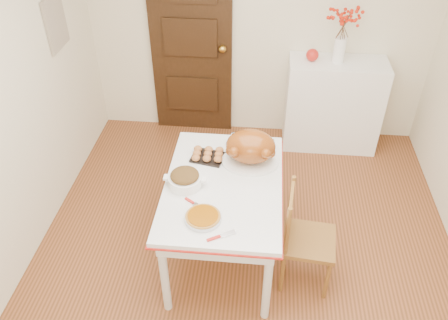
# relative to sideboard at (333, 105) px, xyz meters

# --- Properties ---
(floor) EXTENTS (3.50, 4.00, 0.00)m
(floor) POSITION_rel_sideboard_xyz_m (-0.80, -1.78, -0.49)
(floor) COLOR #593016
(floor) RESTS_ON ground
(wall_back) EXTENTS (3.50, 0.00, 2.50)m
(wall_back) POSITION_rel_sideboard_xyz_m (-0.80, 0.22, 0.76)
(wall_back) COLOR beige
(wall_back) RESTS_ON ground
(door_back) EXTENTS (0.85, 0.06, 2.06)m
(door_back) POSITION_rel_sideboard_xyz_m (-1.50, 0.19, 0.54)
(door_back) COLOR black
(door_back) RESTS_ON ground
(photo_board) EXTENTS (0.03, 0.35, 0.45)m
(photo_board) POSITION_rel_sideboard_xyz_m (-2.53, -0.58, 1.01)
(photo_board) COLOR #B8AC8B
(photo_board) RESTS_ON ground
(sideboard) EXTENTS (0.97, 0.43, 0.97)m
(sideboard) POSITION_rel_sideboard_xyz_m (0.00, 0.00, 0.00)
(sideboard) COLOR white
(sideboard) RESTS_ON floor
(kitchen_table) EXTENTS (0.88, 1.28, 0.77)m
(kitchen_table) POSITION_rel_sideboard_xyz_m (-0.98, -1.69, -0.10)
(kitchen_table) COLOR silver
(kitchen_table) RESTS_ON floor
(chair_oak) EXTENTS (0.42, 0.42, 0.87)m
(chair_oak) POSITION_rel_sideboard_xyz_m (-0.33, -1.87, -0.05)
(chair_oak) COLOR brown
(chair_oak) RESTS_ON floor
(berry_vase) EXTENTS (0.27, 0.27, 0.51)m
(berry_vase) POSITION_rel_sideboard_xyz_m (-0.02, 0.00, 0.74)
(berry_vase) COLOR white
(berry_vase) RESTS_ON sideboard
(apple) EXTENTS (0.12, 0.12, 0.12)m
(apple) POSITION_rel_sideboard_xyz_m (-0.27, 0.00, 0.55)
(apple) COLOR red
(apple) RESTS_ON sideboard
(turkey_platter) EXTENTS (0.50, 0.42, 0.28)m
(turkey_platter) POSITION_rel_sideboard_xyz_m (-0.80, -1.42, 0.42)
(turkey_platter) COLOR #95440F
(turkey_platter) RESTS_ON kitchen_table
(pumpkin_pie) EXTENTS (0.26, 0.26, 0.05)m
(pumpkin_pie) POSITION_rel_sideboard_xyz_m (-1.08, -2.07, 0.31)
(pumpkin_pie) COLOR #864200
(pumpkin_pie) RESTS_ON kitchen_table
(stuffing_dish) EXTENTS (0.37, 0.33, 0.12)m
(stuffing_dish) POSITION_rel_sideboard_xyz_m (-1.26, -1.74, 0.34)
(stuffing_dish) COLOR brown
(stuffing_dish) RESTS_ON kitchen_table
(rolls_tray) EXTENTS (0.28, 0.24, 0.07)m
(rolls_tray) POSITION_rel_sideboard_xyz_m (-1.13, -1.40, 0.31)
(rolls_tray) COLOR #A5622E
(rolls_tray) RESTS_ON kitchen_table
(pie_server) EXTENTS (0.20, 0.15, 0.01)m
(pie_server) POSITION_rel_sideboard_xyz_m (-0.95, -2.21, 0.29)
(pie_server) COLOR silver
(pie_server) RESTS_ON kitchen_table
(carving_knife) EXTENTS (0.21, 0.17, 0.01)m
(carving_knife) POSITION_rel_sideboard_xyz_m (-1.14, -1.94, 0.29)
(carving_knife) COLOR silver
(carving_knife) RESTS_ON kitchen_table
(drinking_glass) EXTENTS (0.06, 0.06, 0.10)m
(drinking_glass) POSITION_rel_sideboard_xyz_m (-0.95, -1.19, 0.33)
(drinking_glass) COLOR white
(drinking_glass) RESTS_ON kitchen_table
(shaker_pair) EXTENTS (0.10, 0.07, 0.09)m
(shaker_pair) POSITION_rel_sideboard_xyz_m (-0.67, -1.24, 0.33)
(shaker_pair) COLOR white
(shaker_pair) RESTS_ON kitchen_table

